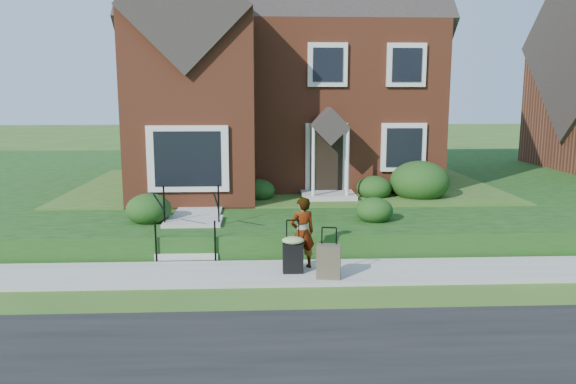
{
  "coord_description": "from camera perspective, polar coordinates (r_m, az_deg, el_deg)",
  "views": [
    {
      "loc": [
        -0.8,
        -11.25,
        3.72
      ],
      "look_at": [
        -0.18,
        2.0,
        1.41
      ],
      "focal_mm": 35.0,
      "sensor_mm": 36.0,
      "label": 1
    }
  ],
  "objects": [
    {
      "name": "sidewalk",
      "position": [
        11.86,
        1.33,
        -8.18
      ],
      "size": [
        60.0,
        1.6,
        0.08
      ],
      "primitive_type": "cube",
      "color": "#9E9B93",
      "rests_on": "ground"
    },
    {
      "name": "walkway",
      "position": [
        16.63,
        -8.51,
        -0.94
      ],
      "size": [
        1.2,
        6.0,
        0.06
      ],
      "primitive_type": "cube",
      "color": "#9E9B93",
      "rests_on": "terrace"
    },
    {
      "name": "woman",
      "position": [
        11.83,
        1.46,
        -4.17
      ],
      "size": [
        0.65,
        0.53,
        1.53
      ],
      "primitive_type": "imported",
      "rotation": [
        0.0,
        0.0,
        3.48
      ],
      "color": "#999999",
      "rests_on": "sidewalk"
    },
    {
      "name": "front_steps",
      "position": [
        13.6,
        -9.81,
        -4.07
      ],
      "size": [
        1.4,
        2.02,
        1.5
      ],
      "color": "#9E9B93",
      "rests_on": "ground"
    },
    {
      "name": "suitcase_black",
      "position": [
        11.61,
        0.51,
        -6.16
      ],
      "size": [
        0.47,
        0.39,
        1.11
      ],
      "rotation": [
        0.0,
        0.0,
        0.02
      ],
      "color": "black",
      "rests_on": "sidewalk"
    },
    {
      "name": "suitcase_olive",
      "position": [
        11.33,
        4.14,
        -7.04
      ],
      "size": [
        0.52,
        0.35,
        1.04
      ],
      "rotation": [
        0.0,
        0.0,
        -0.18
      ],
      "color": "#4C4533",
      "rests_on": "sidewalk"
    },
    {
      "name": "ground",
      "position": [
        11.88,
        1.33,
        -8.37
      ],
      "size": [
        120.0,
        120.0,
        0.0
      ],
      "primitive_type": "plane",
      "color": "#2D5119",
      "rests_on": "ground"
    },
    {
      "name": "terrace",
      "position": [
        22.92,
        9.44,
        1.16
      ],
      "size": [
        44.0,
        20.0,
        0.6
      ],
      "primitive_type": "cube",
      "color": "#16370F",
      "rests_on": "ground"
    },
    {
      "name": "foundation_shrubs",
      "position": [
        16.46,
        3.86,
        0.73
      ],
      "size": [
        9.72,
        4.48,
        1.26
      ],
      "color": "#123710",
      "rests_on": "terrace"
    },
    {
      "name": "main_house",
      "position": [
        20.93,
        -1.09,
        14.11
      ],
      "size": [
        10.4,
        10.2,
        9.4
      ],
      "color": "brown",
      "rests_on": "terrace"
    }
  ]
}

